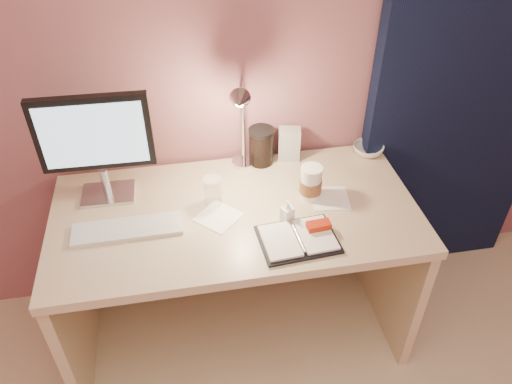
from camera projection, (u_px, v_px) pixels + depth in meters
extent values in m
plane|color=#90535B|center=(218.00, 42.00, 1.87)|extent=(3.50, 0.00, 3.50)
cube|color=black|center=(473.00, 65.00, 2.06)|extent=(0.85, 0.08, 2.20)
cube|color=beige|center=(236.00, 214.00, 1.92)|extent=(1.40, 0.70, 0.04)
cube|color=beige|center=(75.00, 300.00, 2.05)|extent=(0.04, 0.66, 0.69)
cube|color=beige|center=(387.00, 257.00, 2.24)|extent=(0.04, 0.66, 0.69)
cube|color=beige|center=(227.00, 218.00, 2.37)|extent=(1.32, 0.03, 0.55)
cube|color=silver|center=(109.00, 194.00, 1.98)|extent=(0.21, 0.15, 0.01)
cylinder|color=silver|center=(106.00, 181.00, 1.94)|extent=(0.03, 0.03, 0.11)
cube|color=black|center=(94.00, 132.00, 1.80)|extent=(0.42, 0.04, 0.29)
cube|color=#B1D5F0|center=(93.00, 136.00, 1.78)|extent=(0.37, 0.01, 0.25)
cube|color=white|center=(128.00, 229.00, 1.82)|extent=(0.40, 0.12, 0.02)
cube|color=black|center=(298.00, 239.00, 1.78)|extent=(0.29, 0.22, 0.01)
cube|color=white|center=(280.00, 241.00, 1.76)|extent=(0.13, 0.19, 0.01)
cube|color=white|center=(316.00, 234.00, 1.78)|extent=(0.13, 0.19, 0.01)
cube|color=#AD2E0E|center=(319.00, 225.00, 1.80)|extent=(0.09, 0.05, 0.02)
cube|color=white|center=(218.00, 217.00, 1.88)|extent=(0.20, 0.20, 0.00)
cube|color=white|center=(330.00, 198.00, 1.96)|extent=(0.16, 0.16, 0.00)
cylinder|color=white|center=(311.00, 184.00, 1.93)|extent=(0.08, 0.08, 0.13)
cylinder|color=brown|center=(311.00, 186.00, 1.94)|extent=(0.09, 0.09, 0.05)
cylinder|color=white|center=(312.00, 169.00, 1.89)|extent=(0.08, 0.08, 0.01)
cylinder|color=white|center=(213.00, 192.00, 1.90)|extent=(0.07, 0.07, 0.12)
imported|color=silver|center=(368.00, 150.00, 2.20)|extent=(0.15, 0.15, 0.04)
imported|color=white|center=(287.00, 211.00, 1.84)|extent=(0.05, 0.05, 0.09)
cylinder|color=black|center=(261.00, 148.00, 2.11)|extent=(0.10, 0.10, 0.15)
cube|color=beige|center=(289.00, 144.00, 2.14)|extent=(0.11, 0.09, 0.14)
cylinder|color=silver|center=(244.00, 162.00, 2.14)|extent=(0.10, 0.10, 0.02)
cylinder|color=silver|center=(243.00, 122.00, 2.02)|extent=(0.02, 0.02, 0.38)
cone|color=silver|center=(260.00, 100.00, 1.77)|extent=(0.09, 0.08, 0.08)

